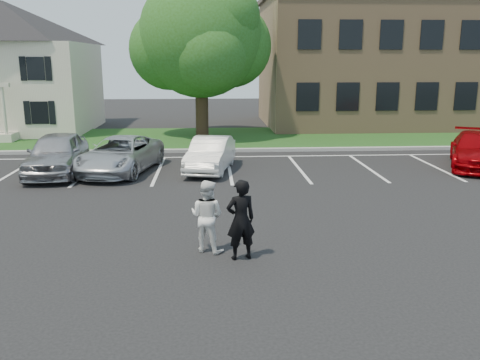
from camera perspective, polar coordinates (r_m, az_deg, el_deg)
The scene contains 13 objects.
ground_plane at distance 12.52m, azimuth 0.28°, elevation -6.64°, with size 90.00×90.00×0.00m, color black.
curb at distance 24.12m, azimuth -1.57°, elevation 3.36°, with size 40.00×0.30×0.15m, color gray.
grass_strip at distance 28.07m, azimuth -1.85°, elevation 4.72°, with size 44.00×8.00×0.08m, color #1D4217.
stall_lines at distance 21.24m, azimuth 2.48°, elevation 1.78°, with size 34.00×5.36×0.01m.
house at distance 33.99m, azimuth -25.07°, elevation 11.43°, with size 10.30×9.22×7.60m.
office_building at distance 36.82m, azimuth 20.70°, elevation 12.40°, with size 22.40×10.40×8.30m.
tree at distance 28.40m, azimuth -4.25°, elevation 15.54°, with size 7.80×7.20×8.80m.
man_black_suit at distance 11.06m, azimuth 0.08°, elevation -4.48°, with size 0.66×0.43×1.80m, color black.
man_white_shirt at distance 11.55m, azimuth -3.73°, elevation -4.05°, with size 0.81×0.63×1.67m, color white.
car_silver_west at distance 20.52m, azimuth -19.85°, elevation 2.81°, with size 1.87×4.65×1.59m, color #A0A0A5.
car_silver_minivan at distance 20.20m, azimuth -13.31°, elevation 2.77°, with size 2.26×4.90×1.36m, color #B8BBC0.
car_white_sedan at distance 19.95m, azimuth -3.34°, elevation 2.90°, with size 1.39×3.98×1.31m, color silver.
car_red_compact at distance 22.67m, azimuth 25.07°, elevation 3.04°, with size 1.95×4.80×1.39m, color #930105.
Camera 1 is at (-0.77, -11.73, 4.31)m, focal length 38.00 mm.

